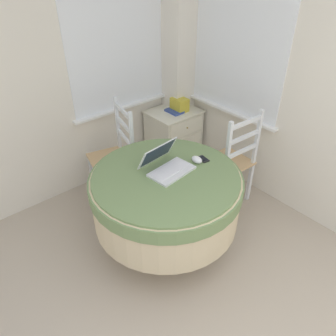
% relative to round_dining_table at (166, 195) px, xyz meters
% --- Properties ---
extents(corner_room_shell, '(4.23, 4.98, 2.55)m').
position_rel_round_dining_table_xyz_m(corner_room_shell, '(0.47, 0.14, 0.71)').
color(corner_room_shell, silver).
rests_on(corner_room_shell, ground_plane).
extents(round_dining_table, '(1.19, 1.19, 0.76)m').
position_rel_round_dining_table_xyz_m(round_dining_table, '(0.00, 0.00, 0.00)').
color(round_dining_table, '#4C3D2D').
rests_on(round_dining_table, ground_plane).
extents(laptop, '(0.38, 0.34, 0.20)m').
position_rel_round_dining_table_xyz_m(laptop, '(0.05, 0.05, 0.24)').
color(laptop, silver).
rests_on(laptop, round_dining_table).
extents(computer_mouse, '(0.07, 0.10, 0.05)m').
position_rel_round_dining_table_xyz_m(computer_mouse, '(0.30, -0.03, 0.22)').
color(computer_mouse, white).
rests_on(computer_mouse, round_dining_table).
extents(cell_phone, '(0.07, 0.11, 0.01)m').
position_rel_round_dining_table_xyz_m(cell_phone, '(0.37, -0.03, 0.20)').
color(cell_phone, black).
rests_on(cell_phone, round_dining_table).
extents(dining_chair_near_back_window, '(0.48, 0.52, 1.02)m').
position_rel_round_dining_table_xyz_m(dining_chair_near_back_window, '(0.07, 0.87, -0.10)').
color(dining_chair_near_back_window, tan).
rests_on(dining_chair_near_back_window, ground_plane).
extents(dining_chair_near_right_window, '(0.46, 0.41, 1.02)m').
position_rel_round_dining_table_xyz_m(dining_chair_near_right_window, '(0.88, 0.07, -0.10)').
color(dining_chair_near_right_window, tan).
rests_on(dining_chair_near_right_window, ground_plane).
extents(corner_cabinet, '(0.56, 0.48, 0.65)m').
position_rel_round_dining_table_xyz_m(corner_cabinet, '(0.99, 1.03, -0.25)').
color(corner_cabinet, silver).
rests_on(corner_cabinet, ground_plane).
extents(storage_box, '(0.14, 0.18, 0.15)m').
position_rel_round_dining_table_xyz_m(storage_box, '(1.04, 1.00, 0.15)').
color(storage_box, gold).
rests_on(storage_box, corner_cabinet).
extents(book_on_cabinet, '(0.14, 0.20, 0.02)m').
position_rel_round_dining_table_xyz_m(book_on_cabinet, '(0.97, 1.00, 0.09)').
color(book_on_cabinet, '#33478C').
rests_on(book_on_cabinet, corner_cabinet).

